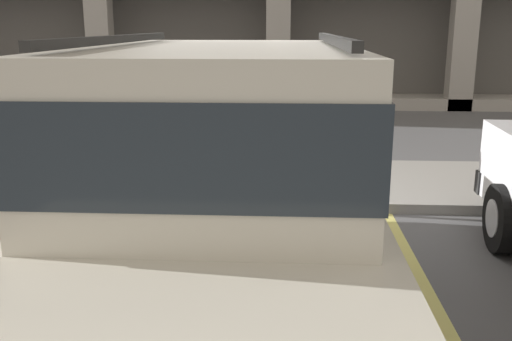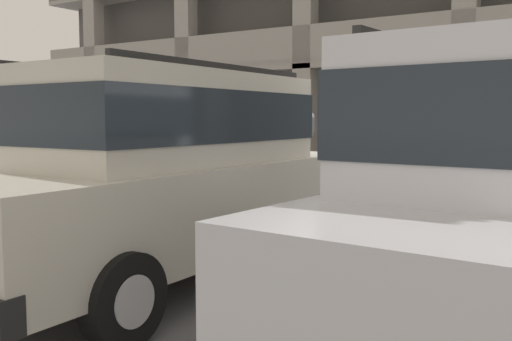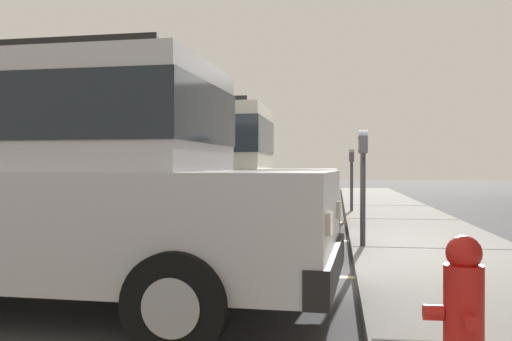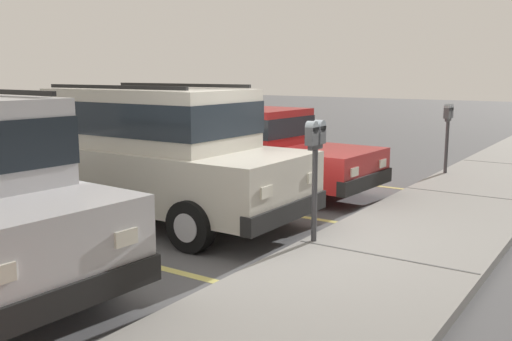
# 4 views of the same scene
# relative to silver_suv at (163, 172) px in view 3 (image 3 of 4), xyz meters

# --- Properties ---
(ground_plane) EXTENTS (80.00, 80.00, 0.10)m
(ground_plane) POSITION_rel_silver_suv_xyz_m (0.09, 2.36, -1.14)
(ground_plane) COLOR #565659
(sidewalk) EXTENTS (40.00, 2.20, 0.12)m
(sidewalk) POSITION_rel_silver_suv_xyz_m (0.09, 3.66, -1.03)
(sidewalk) COLOR gray
(sidewalk) RESTS_ON ground_plane
(parking_stall_lines) EXTENTS (11.85, 4.80, 0.01)m
(parking_stall_lines) POSITION_rel_silver_suv_xyz_m (1.56, 0.96, -1.08)
(parking_stall_lines) COLOR #DBD16B
(parking_stall_lines) RESTS_ON ground_plane
(silver_suv) EXTENTS (2.03, 4.79, 2.03)m
(silver_suv) POSITION_rel_silver_suv_xyz_m (0.00, 0.00, 0.00)
(silver_suv) COLOR beige
(silver_suv) RESTS_ON ground_plane
(red_sedan) EXTENTS (2.00, 4.56, 1.54)m
(red_sedan) POSITION_rel_silver_suv_xyz_m (-2.72, 0.04, -0.27)
(red_sedan) COLOR red
(red_sedan) RESTS_ON ground_plane
(dark_hatchback) EXTENTS (2.20, 4.87, 2.03)m
(dark_hatchback) POSITION_rel_silver_suv_xyz_m (3.27, -0.02, 0.00)
(dark_hatchback) COLOR silver
(dark_hatchback) RESTS_ON ground_plane
(parking_meter_near) EXTENTS (0.35, 0.12, 1.52)m
(parking_meter_near) POSITION_rel_silver_suv_xyz_m (-0.01, 2.71, 0.16)
(parking_meter_near) COLOR #47474C
(parking_meter_near) RESTS_ON sidewalk
(parking_meter_far) EXTENTS (0.35, 0.12, 1.44)m
(parking_meter_far) POSITION_rel_silver_suv_xyz_m (-5.88, 2.71, 0.11)
(parking_meter_far) COLOR #47474C
(parking_meter_far) RESTS_ON sidewalk
(fire_hydrant) EXTENTS (0.30, 0.30, 0.70)m
(fire_hydrant) POSITION_rel_silver_suv_xyz_m (4.60, 3.01, -0.62)
(fire_hydrant) COLOR red
(fire_hydrant) RESTS_ON sidewalk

